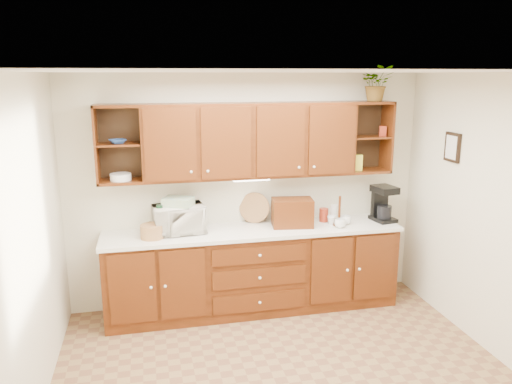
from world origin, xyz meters
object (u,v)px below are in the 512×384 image
bread_box (292,213)px  potted_plant (377,83)px  microwave (179,219)px  coffee_maker (383,204)px

bread_box → potted_plant: size_ratio=1.14×
microwave → bread_box: bread_box is taller
bread_box → coffee_maker: bearing=7.6°
coffee_maker → potted_plant: bearing=131.5°
microwave → bread_box: 1.24m
coffee_maker → potted_plant: size_ratio=1.05×
microwave → bread_box: size_ratio=1.20×
bread_box → coffee_maker: size_ratio=1.08×
microwave → coffee_maker: bearing=-8.3°
microwave → potted_plant: 2.61m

